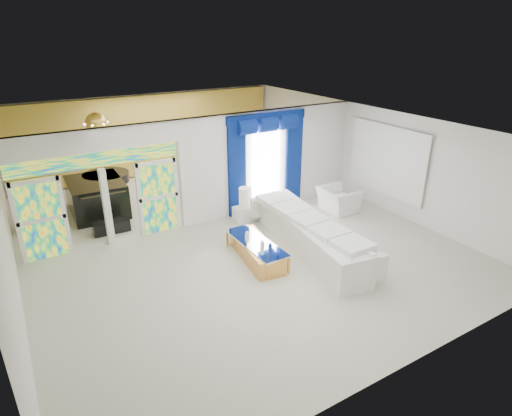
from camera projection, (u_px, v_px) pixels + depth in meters
floor at (224, 232)px, 11.63m from camera, size 12.00×12.00×0.00m
dividing_wall at (271, 159)px, 12.85m from camera, size 5.70×0.18×3.00m
dividing_header at (93, 140)px, 10.00m from camera, size 4.30×0.18×0.55m
stained_panel_left at (42, 220)px, 10.00m from camera, size 0.95×0.04×2.00m
stained_panel_right at (158, 197)px, 11.35m from camera, size 0.95×0.04×2.00m
stained_transom at (96, 160)px, 10.19m from camera, size 4.00×0.05×0.35m
window_pane at (266, 163)px, 12.67m from camera, size 1.00×0.02×2.30m
blue_drape_left at (237, 170)px, 12.19m from camera, size 0.55×0.10×2.80m
blue_drape_right at (294, 160)px, 13.14m from camera, size 0.55×0.10×2.80m
blue_pelmet at (267, 117)px, 12.11m from camera, size 2.60×0.12×0.25m
wall_mirror at (387, 160)px, 12.57m from camera, size 0.04×2.70×1.90m
gold_curtains at (150, 135)px, 15.70m from camera, size 9.70×0.12×2.90m
white_sofa at (309, 236)px, 10.55m from camera, size 1.49×4.29×0.80m
coffee_table at (256, 251)px, 10.22m from camera, size 0.93×2.04×0.44m
console_table at (254, 211)px, 12.43m from camera, size 1.28×0.45×0.42m
table_lamp at (245, 198)px, 12.09m from camera, size 0.36×0.36×0.58m
armchair at (338, 200)px, 12.88m from camera, size 1.01×1.14×0.71m
grand_piano at (97, 197)px, 12.72m from camera, size 1.57×2.03×1.01m
piano_bench at (111, 227)px, 11.59m from camera, size 0.97×0.40×0.32m
tv_console at (30, 217)px, 11.69m from camera, size 0.57×0.53×0.76m
chandelier at (96, 123)px, 12.19m from camera, size 0.60×0.60×0.60m
decanters at (258, 241)px, 10.04m from camera, size 0.21×1.19×0.20m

